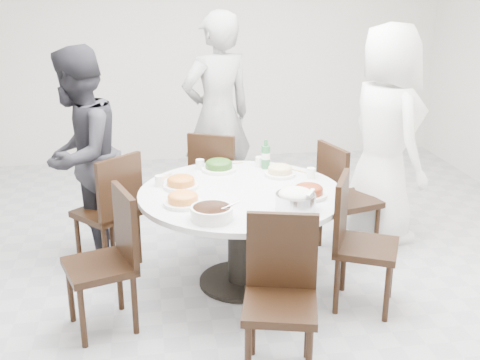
{
  "coord_description": "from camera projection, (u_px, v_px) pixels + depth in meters",
  "views": [
    {
      "loc": [
        -0.7,
        -4.4,
        2.26
      ],
      "look_at": [
        -0.05,
        -0.29,
        0.82
      ],
      "focal_mm": 45.0,
      "sensor_mm": 36.0,
      "label": 1
    }
  ],
  "objects": [
    {
      "name": "wall_back",
      "position": [
        201.0,
        47.0,
        7.3
      ],
      "size": [
        6.0,
        0.01,
        2.8
      ],
      "primitive_type": "cube",
      "color": "silver",
      "rests_on": "ground"
    },
    {
      "name": "wall_front",
      "position": [
        407.0,
        295.0,
        1.7
      ],
      "size": [
        6.0,
        0.01,
        2.8
      ],
      "primitive_type": "cube",
      "color": "silver",
      "rests_on": "ground"
    },
    {
      "name": "dish_pale",
      "position": [
        280.0,
        172.0,
        4.71
      ],
      "size": [
        0.24,
        0.24,
        0.06
      ],
      "primitive_type": "cylinder",
      "color": "white",
      "rests_on": "dining_table"
    },
    {
      "name": "chair_se",
      "position": [
        367.0,
        245.0,
        4.16
      ],
      "size": [
        0.56,
        0.56,
        0.95
      ],
      "primitive_type": "cube",
      "rotation": [
        0.0,
        0.0,
        7.4
      ],
      "color": "black",
      "rests_on": "floor"
    },
    {
      "name": "tea_cups",
      "position": [
        233.0,
        160.0,
        4.98
      ],
      "size": [
        0.07,
        0.07,
        0.08
      ],
      "primitive_type": "cylinder",
      "color": "white",
      "rests_on": "dining_table"
    },
    {
      "name": "floor",
      "position": [
        240.0,
        262.0,
        4.95
      ],
      "size": [
        6.0,
        6.0,
        0.01
      ],
      "primitive_type": "cube",
      "color": "#B0B0B5",
      "rests_on": "ground"
    },
    {
      "name": "chair_sw",
      "position": [
        99.0,
        263.0,
        3.9
      ],
      "size": [
        0.53,
        0.53,
        0.95
      ],
      "primitive_type": "cube",
      "rotation": [
        0.0,
        0.0,
        5.03
      ],
      "color": "black",
      "rests_on": "floor"
    },
    {
      "name": "beverage_bottle",
      "position": [
        266.0,
        154.0,
        4.86
      ],
      "size": [
        0.07,
        0.07,
        0.24
      ],
      "primitive_type": "cylinder",
      "color": "#296738",
      "rests_on": "dining_table"
    },
    {
      "name": "dining_table",
      "position": [
        241.0,
        238.0,
        4.5
      ],
      "size": [
        1.5,
        1.5,
        0.75
      ],
      "primitive_type": "cylinder",
      "color": "silver",
      "rests_on": "floor"
    },
    {
      "name": "diner_left",
      "position": [
        80.0,
        156.0,
        4.79
      ],
      "size": [
        0.91,
        1.02,
        1.74
      ],
      "primitive_type": "imported",
      "rotation": [
        0.0,
        0.0,
        4.37
      ],
      "color": "black",
      "rests_on": "floor"
    },
    {
      "name": "rice_bowl",
      "position": [
        295.0,
        202.0,
        4.01
      ],
      "size": [
        0.27,
        0.27,
        0.12
      ],
      "primitive_type": "cylinder",
      "color": "silver",
      "rests_on": "dining_table"
    },
    {
      "name": "dish_redbrown",
      "position": [
        308.0,
        192.0,
        4.26
      ],
      "size": [
        0.26,
        0.26,
        0.07
      ],
      "primitive_type": "cylinder",
      "color": "white",
      "rests_on": "dining_table"
    },
    {
      "name": "diner_middle",
      "position": [
        217.0,
        117.0,
        5.66
      ],
      "size": [
        0.83,
        0.68,
        1.95
      ],
      "primitive_type": "imported",
      "rotation": [
        0.0,
        0.0,
        3.5
      ],
      "color": "black",
      "rests_on": "floor"
    },
    {
      "name": "soup_bowl",
      "position": [
        212.0,
        213.0,
        3.87
      ],
      "size": [
        0.28,
        0.28,
        0.09
      ],
      "primitive_type": "cylinder",
      "color": "white",
      "rests_on": "dining_table"
    },
    {
      "name": "dish_orange",
      "position": [
        181.0,
        183.0,
        4.44
      ],
      "size": [
        0.26,
        0.26,
        0.07
      ],
      "primitive_type": "cylinder",
      "color": "white",
      "rests_on": "dining_table"
    },
    {
      "name": "chair_ne",
      "position": [
        350.0,
        198.0,
        5.02
      ],
      "size": [
        0.52,
        0.52,
        0.95
      ],
      "primitive_type": "cube",
      "rotation": [
        0.0,
        0.0,
        1.84
      ],
      "color": "black",
      "rests_on": "floor"
    },
    {
      "name": "diner_right",
      "position": [
        385.0,
        135.0,
        5.13
      ],
      "size": [
        0.74,
        1.01,
        1.89
      ],
      "primitive_type": "imported",
      "rotation": [
        0.0,
        0.0,
        1.74
      ],
      "color": "white",
      "rests_on": "floor"
    },
    {
      "name": "chair_nw",
      "position": [
        106.0,
        210.0,
        4.77
      ],
      "size": [
        0.59,
        0.59,
        0.95
      ],
      "primitive_type": "cube",
      "rotation": [
        0.0,
        0.0,
        3.87
      ],
      "color": "black",
      "rests_on": "floor"
    },
    {
      "name": "chair_n",
      "position": [
        218.0,
        180.0,
        5.45
      ],
      "size": [
        0.56,
        0.56,
        0.95
      ],
      "primitive_type": "cube",
      "rotation": [
        0.0,
        0.0,
        2.71
      ],
      "color": "black",
      "rests_on": "floor"
    },
    {
      "name": "dish_tofu",
      "position": [
        183.0,
        200.0,
        4.11
      ],
      "size": [
        0.27,
        0.27,
        0.07
      ],
      "primitive_type": "cylinder",
      "color": "white",
      "rests_on": "dining_table"
    },
    {
      "name": "chair_s",
      "position": [
        280.0,
        303.0,
        3.43
      ],
      "size": [
        0.51,
        0.51,
        0.95
      ],
      "primitive_type": "cube",
      "rotation": [
        0.0,
        0.0,
        6.03
      ],
      "color": "black",
      "rests_on": "floor"
    },
    {
      "name": "dish_greens",
      "position": [
        219.0,
        166.0,
        4.82
      ],
      "size": [
        0.28,
        0.28,
        0.07
      ],
      "primitive_type": "cylinder",
      "color": "white",
      "rests_on": "dining_table"
    },
    {
      "name": "chopsticks",
      "position": [
        226.0,
        164.0,
        4.99
      ],
      "size": [
        0.24,
        0.04,
        0.01
      ],
      "primitive_type": null,
      "color": "tan",
      "rests_on": "dining_table"
    }
  ]
}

